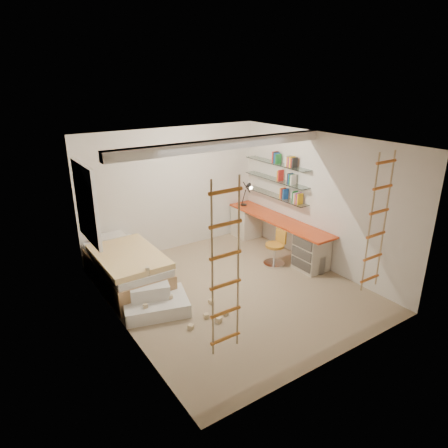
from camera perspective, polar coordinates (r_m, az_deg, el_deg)
floor at (r=7.16m, az=1.35°, el=-9.36°), size 4.50×4.50×0.00m
ceiling_beam at (r=6.54m, az=0.00°, el=11.32°), size 4.00×0.18×0.16m
window_frame at (r=7.06m, az=-19.09°, el=2.77°), size 0.06×1.15×1.35m
window_blind at (r=7.07m, az=-18.78°, el=2.83°), size 0.02×1.00×1.20m
rope_ladder_left at (r=4.49m, az=0.22°, el=-6.59°), size 0.41×0.04×2.13m
rope_ladder_right at (r=6.29m, az=21.07°, el=0.08°), size 0.41×0.04×2.13m
waste_bin at (r=7.90m, az=13.27°, el=-5.53°), size 0.28×0.28×0.34m
desk at (r=8.56m, az=7.49°, el=-1.35°), size 0.56×2.80×0.75m
shelves at (r=8.51m, az=7.42°, el=6.29°), size 0.25×1.80×0.71m
bed at (r=7.38m, az=-13.75°, el=-6.12°), size 1.02×2.00×0.69m
task_lamp at (r=9.00m, az=3.47°, el=4.81°), size 0.14×0.36×0.57m
swivel_chair at (r=8.00m, az=7.34°, el=-4.03°), size 0.43×0.43×0.72m
play_platform at (r=6.63m, az=-10.01°, el=-10.61°), size 1.18×1.03×0.45m
toy_blocks at (r=6.44m, az=-5.82°, el=-10.66°), size 1.18×1.08×0.72m
books at (r=8.48m, az=7.46°, el=7.12°), size 0.14×0.70×0.92m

